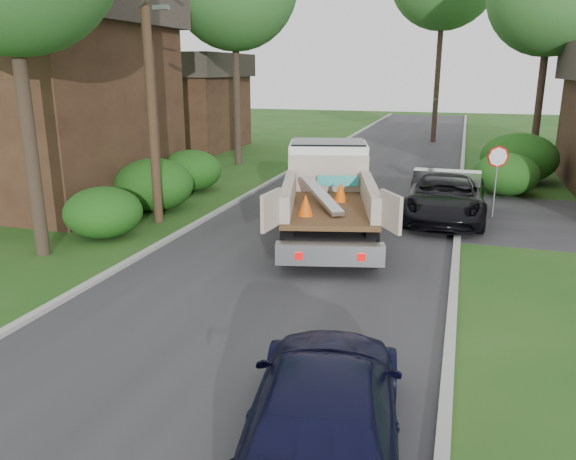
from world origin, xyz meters
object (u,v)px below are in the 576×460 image
(flatbed_truck, at_px, (328,185))
(black_pickup, at_px, (445,196))
(house_left_far, at_px, (180,100))
(house_left_near, at_px, (27,87))
(utility_pole, at_px, (149,61))
(stop_sign, at_px, (497,166))
(navy_suv, at_px, (324,408))

(flatbed_truck, height_order, black_pickup, flatbed_truck)
(house_left_far, height_order, flatbed_truck, house_left_far)
(house_left_far, bearing_deg, house_left_near, -84.29)
(house_left_far, bearing_deg, black_pickup, -38.69)
(utility_pole, xyz_separation_m, flatbed_truck, (5.59, 0.78, -3.73))
(utility_pole, relative_size, house_left_far, 1.32)
(stop_sign, bearing_deg, house_left_far, 145.19)
(flatbed_truck, relative_size, black_pickup, 1.33)
(utility_pole, xyz_separation_m, house_left_near, (-6.52, 2.02, -0.89))
(flatbed_truck, height_order, navy_suv, flatbed_truck)
(house_left_far, relative_size, navy_suv, 1.54)
(house_left_far, height_order, black_pickup, house_left_far)
(house_left_far, distance_m, flatbed_truck, 21.25)
(utility_pole, xyz_separation_m, house_left_far, (-8.02, 17.02, -2.12))
(flatbed_truck, bearing_deg, utility_pole, 173.84)
(house_left_near, height_order, navy_suv, house_left_near)
(house_left_far, relative_size, black_pickup, 1.34)
(black_pickup, height_order, navy_suv, black_pickup)
(house_left_near, distance_m, house_left_far, 15.12)
(stop_sign, xyz_separation_m, black_pickup, (-1.60, -0.69, -0.99))
(flatbed_truck, xyz_separation_m, black_pickup, (3.49, 2.55, -0.66))
(house_left_near, xyz_separation_m, flatbed_truck, (12.11, -1.24, -2.83))
(stop_sign, xyz_separation_m, house_left_far, (-18.70, 13.00, 1.27))
(stop_sign, height_order, black_pickup, stop_sign)
(stop_sign, distance_m, navy_suv, 14.17)
(house_left_far, xyz_separation_m, black_pickup, (17.10, -13.69, -2.27))
(stop_sign, distance_m, utility_pole, 11.91)
(utility_pole, distance_m, house_left_far, 18.93)
(house_left_near, relative_size, black_pickup, 1.73)
(house_left_near, height_order, flatbed_truck, house_left_near)
(utility_pole, bearing_deg, flatbed_truck, 7.91)
(stop_sign, distance_m, house_left_near, 17.50)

